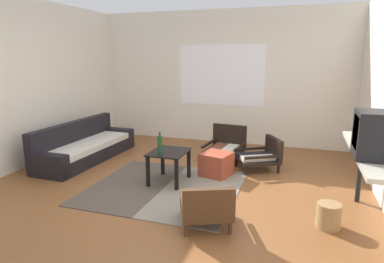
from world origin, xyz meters
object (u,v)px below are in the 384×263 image
Objects in this scene: armchair_by_window at (226,145)px; glass_bottle at (160,145)px; ottoman_orange at (216,164)px; console_shelf at (377,160)px; armchair_striped_foreground at (206,206)px; clay_vase at (371,129)px; coffee_table at (169,158)px; armchair_corner at (262,155)px; wicker_basket at (329,216)px; couch at (85,148)px.

glass_bottle is at bearing -110.65° from armchair_by_window.
ottoman_orange is 0.24× the size of console_shelf.
clay_vase reaches higher than armchair_striped_foreground.
coffee_table is 0.77m from ottoman_orange.
armchair_striped_foreground is 2.09m from armchair_corner.
wicker_basket is (1.23, 0.40, -0.10)m from armchair_striped_foreground.
glass_bottle is at bearing -135.06° from ottoman_orange.
couch is 1.22× the size of console_shelf.
armchair_by_window is 2.64m from clay_vase.
armchair_corner is 1.90m from wicker_basket.
ottoman_orange is at bearing 44.94° from glass_bottle.
armchair_striped_foreground is at bearing -151.64° from clay_vase.
coffee_table is 1.39m from armchair_striped_foreground.
armchair_corner is 2.43× the size of clay_vase.
couch is 3.56× the size of coffee_table.
ottoman_orange is 2.19m from clay_vase.
glass_bottle reaches higher than armchair_corner.
console_shelf is at bearing -52.20° from armchair_corner.
console_shelf is at bearing 0.64° from wicker_basket.
ottoman_orange is 0.99m from glass_bottle.
glass_bottle reaches higher than couch.
couch reaches higher than armchair_striped_foreground.
coffee_table is 0.29m from glass_bottle.
armchair_corner is 2.51× the size of glass_bottle.
armchair_by_window is 2.21× the size of glass_bottle.
ottoman_orange is at bearing -1.93° from couch.
clay_vase is at bearing -4.88° from coffee_table.
couch is at bearing 148.63° from armchair_striped_foreground.
armchair_striped_foreground is 1.29m from wicker_basket.
armchair_by_window reaches higher than coffee_table.
armchair_corner is at bearing 127.80° from console_shelf.
clay_vase is (1.96, -1.60, 0.76)m from armchair_by_window.
couch is 3.02× the size of armchair_by_window.
glass_bottle is (-0.58, -1.54, 0.35)m from armchair_by_window.
armchair_striped_foreground is 0.41× the size of console_shelf.
clay_vase reaches higher than armchair_corner.
armchair_by_window is at bearing 98.02° from armchair_striped_foreground.
armchair_striped_foreground is 1.75× the size of ottoman_orange.
glass_bottle is at bearing -22.17° from couch.
armchair_striped_foreground reaches higher than coffee_table.
armchair_corner is (3.02, 0.42, 0.02)m from couch.
armchair_corner reaches higher than coffee_table.
coffee_table is at bearing 128.63° from armchair_striped_foreground.
armchair_striped_foreground is at bearing -98.93° from armchair_corner.
armchair_corner reaches higher than armchair_striped_foreground.
couch is 7.87× the size of wicker_basket.
coffee_table is at bearing 161.89° from wicker_basket.
couch is 1.94m from glass_bottle.
armchair_by_window reaches higher than ottoman_orange.
couch is 2.65× the size of armchair_corner.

